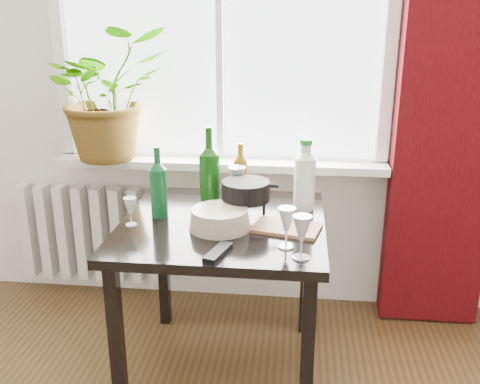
# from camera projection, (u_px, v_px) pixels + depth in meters

# --- Properties ---
(window) EXTENTS (1.72, 0.08, 1.62)m
(window) POSITION_uv_depth(u_px,v_px,m) (220.00, 6.00, 2.61)
(window) COLOR white
(window) RESTS_ON ground
(windowsill) EXTENTS (1.72, 0.20, 0.04)m
(windowsill) POSITION_uv_depth(u_px,v_px,m) (220.00, 163.00, 2.79)
(windowsill) COLOR silver
(windowsill) RESTS_ON ground
(curtain) EXTENTS (0.50, 0.12, 2.56)m
(curtain) POSITION_uv_depth(u_px,v_px,m) (454.00, 75.00, 2.50)
(curtain) COLOR #360408
(curtain) RESTS_ON ground
(radiator) EXTENTS (0.80, 0.10, 0.55)m
(radiator) POSITION_uv_depth(u_px,v_px,m) (91.00, 233.00, 3.04)
(radiator) COLOR silver
(radiator) RESTS_ON ground
(table) EXTENTS (0.85, 0.85, 0.74)m
(table) POSITION_uv_depth(u_px,v_px,m) (223.00, 241.00, 2.27)
(table) COLOR black
(table) RESTS_ON ground
(potted_plant) EXTENTS (0.80, 0.79, 0.67)m
(potted_plant) POSITION_uv_depth(u_px,v_px,m) (107.00, 94.00, 2.71)
(potted_plant) COLOR #397E21
(potted_plant) RESTS_ON windowsill
(wine_bottle_left) EXTENTS (0.08, 0.08, 0.31)m
(wine_bottle_left) POSITION_uv_depth(u_px,v_px,m) (158.00, 182.00, 2.25)
(wine_bottle_left) COLOR #0D4620
(wine_bottle_left) RESTS_ON table
(wine_bottle_right) EXTENTS (0.09, 0.09, 0.38)m
(wine_bottle_right) POSITION_uv_depth(u_px,v_px,m) (209.00, 168.00, 2.32)
(wine_bottle_right) COLOR #0D3E0C
(wine_bottle_right) RESTS_ON table
(bottle_amber) EXTENTS (0.08, 0.08, 0.26)m
(bottle_amber) POSITION_uv_depth(u_px,v_px,m) (240.00, 169.00, 2.52)
(bottle_amber) COLOR brown
(bottle_amber) RESTS_ON table
(cleaning_bottle) EXTENTS (0.09, 0.09, 0.33)m
(cleaning_bottle) POSITION_uv_depth(u_px,v_px,m) (305.00, 174.00, 2.33)
(cleaning_bottle) COLOR white
(cleaning_bottle) RESTS_ON table
(wineglass_front_right) EXTENTS (0.07, 0.07, 0.16)m
(wineglass_front_right) POSITION_uv_depth(u_px,v_px,m) (286.00, 227.00, 1.97)
(wineglass_front_right) COLOR silver
(wineglass_front_right) RESTS_ON table
(wineglass_far_right) EXTENTS (0.08, 0.08, 0.17)m
(wineglass_far_right) POSITION_uv_depth(u_px,v_px,m) (302.00, 237.00, 1.88)
(wineglass_far_right) COLOR #B3B6C1
(wineglass_far_right) RESTS_ON table
(wineglass_back_center) EXTENTS (0.10, 0.10, 0.19)m
(wineglass_back_center) POSITION_uv_depth(u_px,v_px,m) (237.00, 186.00, 2.39)
(wineglass_back_center) COLOR silver
(wineglass_back_center) RESTS_ON table
(wineglass_back_left) EXTENTS (0.09, 0.09, 0.16)m
(wineglass_back_left) POSITION_uv_depth(u_px,v_px,m) (208.00, 186.00, 2.44)
(wineglass_back_left) COLOR silver
(wineglass_back_left) RESTS_ON table
(wineglass_front_left) EXTENTS (0.06, 0.06, 0.12)m
(wineglass_front_left) POSITION_uv_depth(u_px,v_px,m) (130.00, 212.00, 2.18)
(wineglass_front_left) COLOR silver
(wineglass_front_left) RESTS_ON table
(plate_stack) EXTENTS (0.29, 0.29, 0.08)m
(plate_stack) POSITION_uv_depth(u_px,v_px,m) (220.00, 219.00, 2.16)
(plate_stack) COLOR #BFB39E
(plate_stack) RESTS_ON table
(fondue_pot) EXTENTS (0.29, 0.27, 0.16)m
(fondue_pot) POSITION_uv_depth(u_px,v_px,m) (246.00, 199.00, 2.27)
(fondue_pot) COLOR black
(fondue_pot) RESTS_ON table
(tv_remote) EXTENTS (0.09, 0.17, 0.02)m
(tv_remote) POSITION_uv_depth(u_px,v_px,m) (218.00, 252.00, 1.93)
(tv_remote) COLOR black
(tv_remote) RESTS_ON table
(cutting_board) EXTENTS (0.30, 0.23, 0.01)m
(cutting_board) POSITION_uv_depth(u_px,v_px,m) (287.00, 228.00, 2.16)
(cutting_board) COLOR #9E6A47
(cutting_board) RESTS_ON table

